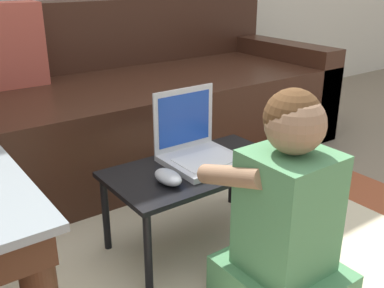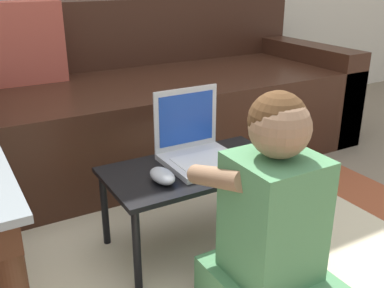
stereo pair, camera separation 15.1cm
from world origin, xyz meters
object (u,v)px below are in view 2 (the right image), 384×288
object	(u,v)px
couch	(155,101)
laptop	(197,150)
person_seated	(271,228)
laptop_desk	(195,175)
computer_mouse	(162,176)

from	to	relation	value
couch	laptop	bearing A→B (deg)	-105.65
person_seated	couch	bearing A→B (deg)	78.33
couch	laptop	xyz separation A→B (m)	(-0.23, -0.82, 0.06)
laptop	person_seated	distance (m)	0.44
laptop_desk	laptop	xyz separation A→B (m)	(0.03, 0.03, 0.07)
computer_mouse	person_seated	world-z (taller)	person_seated
person_seated	laptop	bearing A→B (deg)	86.14
couch	person_seated	world-z (taller)	couch
computer_mouse	person_seated	bearing A→B (deg)	-67.77
couch	laptop_desk	distance (m)	0.89
laptop_desk	laptop	distance (m)	0.08
laptop	computer_mouse	bearing A→B (deg)	-154.57
computer_mouse	couch	bearing A→B (deg)	65.95
couch	laptop	size ratio (longest dim) A/B	8.07
laptop	person_seated	world-z (taller)	person_seated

